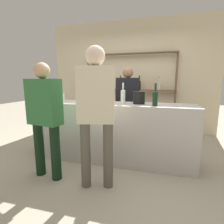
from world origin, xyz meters
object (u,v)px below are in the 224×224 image
Objects in this scene: counter_bottle_2 at (123,96)px; customer_left at (45,113)px; server_behind_counter at (127,101)px; counter_bottle_0 at (49,95)px; wine_glass at (103,96)px; ice_bucket at (139,98)px; cork_jar at (62,97)px; counter_bottle_1 at (155,97)px; customer_center at (96,108)px.

counter_bottle_2 is 0.22× the size of customer_left.
server_behind_counter is (-0.08, 0.84, -0.17)m from counter_bottle_2.
counter_bottle_0 reaches higher than wine_glass.
cork_jar is (-1.34, 0.00, -0.02)m from ice_bucket.
server_behind_counter reaches higher than counter_bottle_2.
counter_bottle_0 is 1.76m from counter_bottle_1.
counter_bottle_0 is at bearing 40.24° from customer_left.
counter_bottle_1 is 0.21× the size of customer_left.
server_behind_counter is 1.72m from customer_left.
counter_bottle_2 is 1.76× the size of ice_bucket.
ice_bucket is (0.23, 0.10, -0.03)m from counter_bottle_2.
counter_bottle_0 is at bearing -145.47° from cork_jar.
counter_bottle_0 is at bearing -175.76° from wine_glass.
customer_center is (0.73, -0.04, 0.11)m from customer_left.
server_behind_counter is at bearing 95.25° from counter_bottle_2.
customer_center is at bearing -135.32° from counter_bottle_1.
counter_bottle_2 reaches higher than cork_jar.
ice_bucket is (0.57, 0.05, -0.02)m from wine_glass.
counter_bottle_2 is 2.31× the size of cork_jar.
counter_bottle_0 is 0.92× the size of counter_bottle_2.
cork_jar is 0.09× the size of server_behind_counter.
ice_bucket is 1.38m from customer_left.
wine_glass is at bearing -3.73° from cork_jar.
ice_bucket is at bearing -40.92° from customer_center.
customer_center is (0.93, -0.80, -0.03)m from cork_jar.
counter_bottle_2 is (-0.47, 0.05, 0.01)m from counter_bottle_1.
cork_jar is at bearing 35.35° from customer_center.
counter_bottle_1 is 0.92m from customer_center.
customer_center reaches higher than server_behind_counter.
customer_center reaches higher than counter_bottle_1.
counter_bottle_2 is 1.11m from cork_jar.
ice_bucket is at bearing 13.79° from server_behind_counter.
customer_left is (-1.38, -0.61, -0.19)m from counter_bottle_1.
ice_bucket reaches higher than cork_jar.
customer_left is (-0.91, -0.66, -0.19)m from counter_bottle_2.
counter_bottle_0 is 2.12× the size of cork_jar.
ice_bucket is 0.12× the size of server_behind_counter.
counter_bottle_2 is at bearing -43.93° from customer_left.
customer_center reaches higher than counter_bottle_0.
customer_center is (0.16, -0.75, -0.07)m from wine_glass.
counter_bottle_0 is 0.18× the size of customer_center.
counter_bottle_0 is 0.77m from customer_left.
counter_bottle_1 is at bearing -1.25° from counter_bottle_0.
customer_center is (-0.65, -0.65, -0.08)m from counter_bottle_1.
ice_bucket is at bearing 147.65° from counter_bottle_1.
server_behind_counter is at bearing 35.57° from cork_jar.
server_behind_counter is (1.03, 0.74, -0.11)m from cork_jar.
cork_jar is at bearing 24.81° from customer_left.
counter_bottle_2 reaches higher than wine_glass.
counter_bottle_1 reaches higher than cork_jar.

